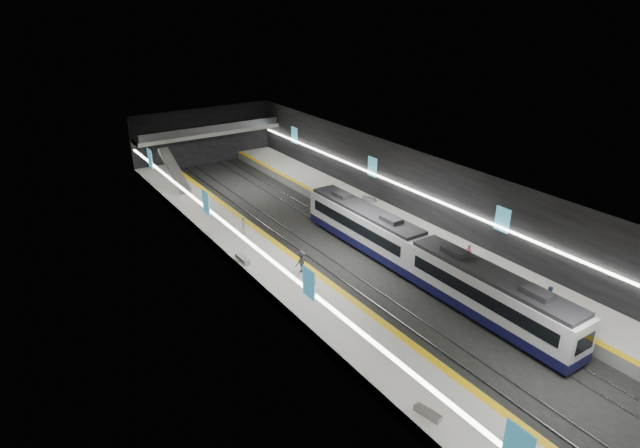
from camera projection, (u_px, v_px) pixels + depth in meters
ground at (354, 259)px, 49.10m from camera, size 70.00×70.00×0.00m
ceiling at (356, 177)px, 45.88m from camera, size 20.00×70.00×0.04m
wall_left at (254, 247)px, 42.45m from camera, size 0.04×70.00×8.00m
wall_right at (436, 197)px, 52.54m from camera, size 0.04×70.00×8.00m
wall_back at (204, 137)px, 74.23m from camera, size 20.00×0.04×8.00m
platform_left at (283, 277)px, 45.12m from camera, size 5.00×70.00×1.00m
tile_surface_left at (283, 271)px, 44.91m from camera, size 5.00×70.00×0.02m
tactile_strip_left at (305, 265)px, 46.02m from camera, size 0.60×70.00×0.02m
platform_right at (415, 235)px, 52.69m from camera, size 5.00×70.00×1.00m
tile_surface_right at (415, 231)px, 52.48m from camera, size 5.00×70.00×0.02m
tactile_strip_right at (398, 236)px, 51.37m from camera, size 0.60×70.00×0.02m
rails at (354, 259)px, 49.08m from camera, size 6.52×70.00×0.12m
train at (419, 255)px, 45.07m from camera, size 2.69×30.04×3.60m
ad_posters at (349, 211)px, 48.06m from camera, size 19.94×53.50×2.20m
cove_light_left at (257, 248)px, 42.63m from camera, size 0.25×68.60×0.12m
cove_light_right at (435, 200)px, 52.52m from camera, size 0.25×68.60×0.12m
mezzanine_bridge at (209, 132)px, 72.23m from camera, size 20.00×3.00×1.50m
escalator at (174, 170)px, 64.01m from camera, size 1.20×7.50×3.92m
bench_left_near at (428, 413)px, 29.62m from camera, size 0.76×1.69×0.40m
bench_left_far at (243, 259)px, 46.50m from camera, size 0.53×1.88×0.46m
bench_right_far at (369, 199)px, 59.83m from camera, size 0.89×1.73×0.41m
passenger_right_a at (469, 253)px, 46.34m from camera, size 0.53×0.65×1.55m
passenger_right_b at (549, 296)px, 39.74m from camera, size 0.93×1.00×1.65m
passenger_left_a at (243, 226)px, 51.49m from camera, size 0.61×1.08×1.74m
passenger_left_b at (301, 262)px, 44.54m from camera, size 1.34×0.94×1.90m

